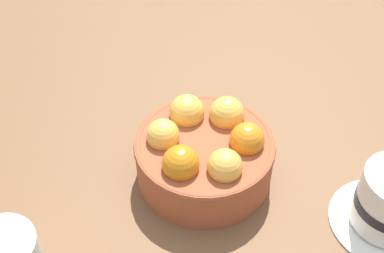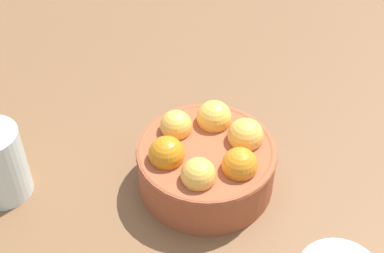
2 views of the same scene
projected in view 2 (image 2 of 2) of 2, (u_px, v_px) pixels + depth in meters
The scene contains 2 objects.
ground_plane at pixel (206, 191), 69.16cm from camera, with size 136.49×108.62×3.09cm, color brown.
terracotta_bowl at pixel (207, 160), 65.49cm from camera, with size 16.56×16.56×8.70cm.
Camera 2 is at (-42.63, -16.13, 51.12)cm, focal length 51.66 mm.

